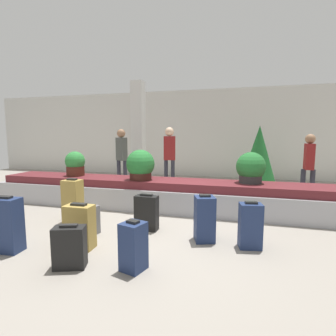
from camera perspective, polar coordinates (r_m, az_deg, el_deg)
name	(u,v)px	position (r m, az deg, el deg)	size (l,w,h in m)	color
ground_plane	(146,231)	(4.34, -4.83, -13.51)	(18.00, 18.00, 0.00)	gray
back_wall	(201,134)	(9.89, 7.19, 7.42)	(18.00, 0.06, 3.20)	beige
carousel	(168,195)	(5.49, 0.00, -5.91)	(7.89, 0.95, 0.61)	#9E9EA3
pillar	(138,133)	(8.40, -6.47, 7.51)	(0.36, 0.36, 3.20)	silver
suitcase_0	(6,225)	(4.11, -31.86, -10.46)	(0.42, 0.26, 0.75)	navy
suitcase_1	(86,219)	(4.35, -17.44, -10.64)	(0.41, 0.32, 0.48)	slate
suitcase_2	(70,247)	(3.35, -20.61, -15.80)	(0.40, 0.31, 0.52)	black
suitcase_3	(205,219)	(3.89, 7.96, -10.86)	(0.35, 0.35, 0.69)	navy
suitcase_4	(147,213)	(4.31, -4.70, -9.66)	(0.37, 0.19, 0.59)	black
suitcase_5	(133,246)	(3.12, -7.55, -16.52)	(0.30, 0.31, 0.58)	navy
suitcase_6	(250,226)	(3.80, 17.48, -11.88)	(0.33, 0.27, 0.65)	navy
suitcase_7	(73,201)	(4.94, -20.00, -6.77)	(0.31, 0.24, 0.78)	#A3843D
suitcase_8	(80,227)	(3.82, -18.68, -12.00)	(0.39, 0.24, 0.63)	#A3843D
potted_plant_0	(140,166)	(5.45, -6.02, 0.53)	(0.59, 0.59, 0.63)	#381914
potted_plant_1	(75,164)	(6.34, -19.55, 0.86)	(0.44, 0.44, 0.56)	#4C2319
potted_plant_2	(251,168)	(5.29, 17.57, -0.06)	(0.56, 0.56, 0.60)	#2D2D2D
traveler_0	(309,162)	(6.84, 28.31, 1.14)	(0.31, 0.33, 1.56)	#282833
traveler_1	(169,152)	(7.38, 0.31, 3.44)	(0.36, 0.27, 1.76)	#282833
traveler_2	(122,153)	(7.61, -10.07, 3.19)	(0.37, 0.31, 1.71)	#282833
decorated_tree	(259,154)	(8.17, 19.17, 2.98)	(0.98, 0.98, 1.82)	#4C331E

